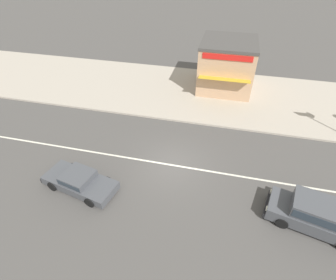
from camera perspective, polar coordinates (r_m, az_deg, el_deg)
ground_plane at (r=16.65m, az=0.92°, el=-5.48°), size 160.00×160.00×0.00m
lane_centre_stripe at (r=16.65m, az=0.92°, el=-5.48°), size 50.40×0.14×0.01m
kerb_strip at (r=24.56m, az=6.06°, el=10.31°), size 68.00×10.00×0.15m
sedan_dark_grey_1 at (r=15.80m, az=-18.76°, el=-8.40°), size 4.62×2.55×1.06m
minivan_dark_grey_2 at (r=15.06m, az=30.12°, el=-13.89°), size 4.80×2.76×1.56m
shopfront_corner_warung at (r=24.95m, az=12.64°, el=15.70°), size 4.73×5.87×4.27m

